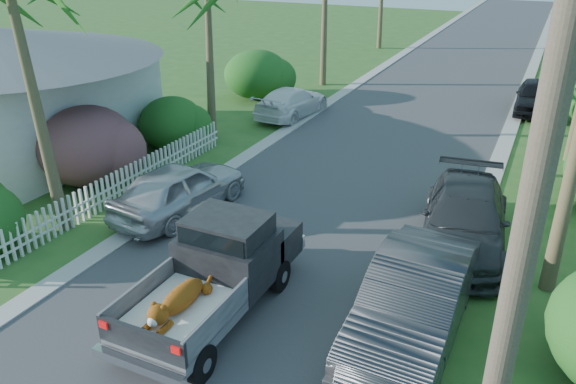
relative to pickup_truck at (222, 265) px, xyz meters
The scene contains 16 objects.
ground 2.26m from the pickup_truck, 83.89° to the right, with size 120.00×120.00×0.00m, color #2A5A21.
road 23.01m from the pickup_truck, 89.46° to the left, with size 8.00×100.00×0.02m, color #38383A.
curb_left 23.37m from the pickup_truck, 100.08° to the left, with size 0.60×100.00×0.06m, color #A5A39E.
curb_right 23.45m from the pickup_truck, 78.89° to the left, with size 0.60×100.00×0.06m, color #A5A39E.
pickup_truck is the anchor object (origin of this frame).
parked_car_rn 4.11m from the pickup_truck, ahead, with size 1.80×5.16×1.70m, color #2B2D30.
parked_car_rm 6.62m from the pickup_truck, 48.96° to the left, with size 2.16×5.30×1.54m, color #2D3032.
parked_car_rf 19.93m from the pickup_truck, 74.83° to the left, with size 1.76×4.36×1.49m, color black.
parked_car_ln 4.92m from the pickup_truck, 136.37° to the left, with size 1.83×4.55×1.55m, color #B8BBC0.
parked_car_lf 14.58m from the pickup_truck, 109.17° to the left, with size 1.84×4.52×1.31m, color white.
shrub_l_b 8.57m from the pickup_truck, 152.26° to the left, with size 3.00×3.30×2.60m, color #BC1A5F.
shrub_l_c 10.74m from the pickup_truck, 131.97° to the left, with size 2.40×2.64×2.00m, color #154C1C.
shrub_l_d 17.78m from the pickup_truck, 115.96° to the left, with size 3.20×3.52×2.40m, color #154C1C.
picket_fence 6.77m from the pickup_truck, 148.91° to the left, with size 0.10×11.00×1.00m, color white.
utility_pole_a 7.92m from the pickup_truck, 34.60° to the right, with size 1.60×0.26×9.00m.
utility_pole_b 12.94m from the pickup_truck, 62.11° to the left, with size 1.60×0.26×9.00m.
Camera 1 is at (5.57, -6.78, 7.52)m, focal length 35.00 mm.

